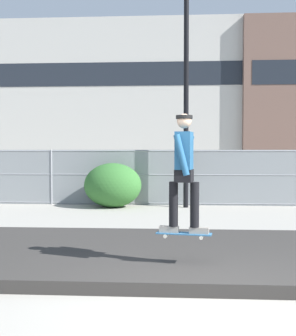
{
  "coord_description": "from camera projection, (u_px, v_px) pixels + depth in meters",
  "views": [
    {
      "loc": [
        -0.34,
        -5.34,
        1.84
      ],
      "look_at": [
        -1.01,
        4.79,
        1.44
      ],
      "focal_mm": 48.5,
      "sensor_mm": 36.0,
      "label": 1
    }
  ],
  "objects": [
    {
      "name": "ground_plane",
      "position": [
        206.0,
        305.0,
        5.37
      ],
      "size": [
        120.0,
        120.0,
        0.0
      ],
      "primitive_type": "plane",
      "color": "#9E998E"
    },
    {
      "name": "gravel_berm",
      "position": [
        198.0,
        255.0,
        7.55
      ],
      "size": [
        17.44,
        3.91,
        0.18
      ],
      "primitive_type": "cube",
      "color": "#33302D",
      "rests_on": "ground_plane"
    },
    {
      "name": "skateboard",
      "position": [
        184.0,
        234.0,
        6.56
      ],
      "size": [
        0.82,
        0.33,
        0.07
      ],
      "color": "#2D608C"
    },
    {
      "name": "skater",
      "position": [
        184.0,
        166.0,
        6.53
      ],
      "size": [
        0.73,
        0.61,
        1.72
      ],
      "color": "gray",
      "rests_on": "skateboard"
    },
    {
      "name": "chain_fence",
      "position": [
        188.0,
        177.0,
        15.07
      ],
      "size": [
        27.78,
        0.06,
        1.85
      ],
      "color": "gray",
      "rests_on": "ground_plane"
    },
    {
      "name": "street_lamp",
      "position": [
        186.0,
        69.0,
        14.39
      ],
      "size": [
        0.44,
        0.44,
        7.12
      ],
      "color": "black",
      "rests_on": "ground_plane"
    },
    {
      "name": "parked_car_near",
      "position": [
        59.0,
        176.0,
        17.88
      ],
      "size": [
        4.41,
        1.97,
        1.66
      ],
      "color": "#B7BABF",
      "rests_on": "ground_plane"
    },
    {
      "name": "parked_car_mid",
      "position": [
        212.0,
        176.0,
        17.73
      ],
      "size": [
        4.42,
        1.99,
        1.66
      ],
      "color": "silver",
      "rests_on": "ground_plane"
    },
    {
      "name": "library_building",
      "position": [
        119.0,
        99.0,
        54.32
      ],
      "size": [
        31.5,
        11.83,
        16.06
      ],
      "color": "#B2AFA8",
      "rests_on": "ground_plane"
    },
    {
      "name": "shrub_left",
      "position": [
        113.0,
        185.0,
        14.54
      ],
      "size": [
        1.84,
        1.51,
        1.43
      ],
      "color": "#336B2D",
      "rests_on": "ground_plane"
    }
  ]
}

